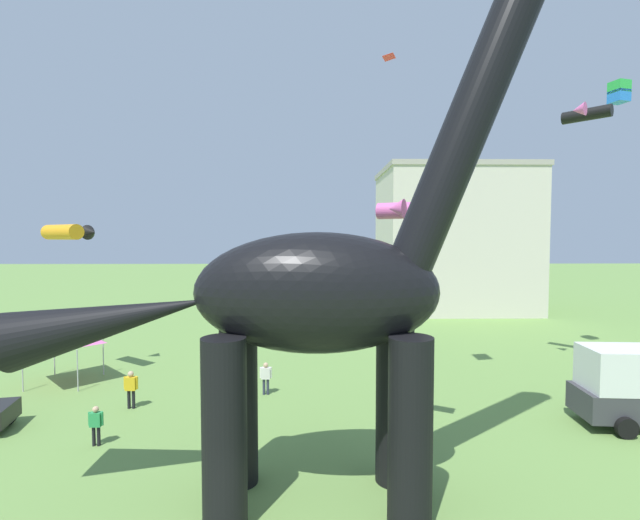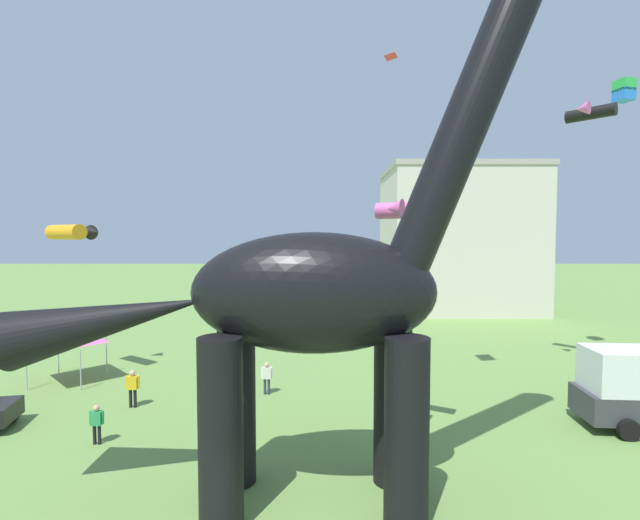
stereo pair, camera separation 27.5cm
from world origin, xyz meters
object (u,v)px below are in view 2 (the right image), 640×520
object	(u,v)px
kite_trailing	(393,57)
kite_high_right	(475,81)
person_near_flyer	(135,385)
dinosaur_sculpture	(313,293)
kite_far_right	(405,210)
kite_mid_right	(75,232)
kite_mid_left	(592,112)
person_strolling_adult	(269,375)
kite_high_left	(627,90)
festival_canopy_tent	(71,334)
person_vendor_side	(99,420)

from	to	relation	value
kite_trailing	kite_high_right	bearing A→B (deg)	-49.98
person_near_flyer	kite_trailing	bearing A→B (deg)	-73.67
dinosaur_sculpture	kite_far_right	distance (m)	4.62
kite_far_right	kite_mid_right	size ratio (longest dim) A/B	0.71
kite_far_right	kite_mid_left	world-z (taller)	kite_mid_left
kite_mid_right	kite_trailing	distance (m)	19.20
person_near_flyer	kite_mid_left	xyz separation A→B (m)	(22.25, 3.66, 13.04)
person_strolling_adult	kite_mid_left	world-z (taller)	kite_mid_left
kite_high_left	person_near_flyer	bearing A→B (deg)	-167.71
festival_canopy_tent	person_vendor_side	bearing A→B (deg)	-54.74
person_strolling_adult	kite_high_right	world-z (taller)	kite_high_right
person_strolling_adult	kite_far_right	xyz separation A→B (m)	(5.36, -6.36, 7.59)
person_strolling_adult	kite_high_right	xyz separation A→B (m)	(9.44, -0.93, 13.67)
dinosaur_sculpture	kite_mid_left	bearing A→B (deg)	29.21
festival_canopy_tent	kite_mid_right	xyz separation A→B (m)	(0.23, 0.26, 5.35)
kite_mid_left	kite_mid_right	bearing A→B (deg)	179.58
festival_canopy_tent	kite_high_right	xyz separation A→B (m)	(20.14, -2.86, 12.07)
dinosaur_sculpture	person_vendor_side	xyz separation A→B (m)	(-7.97, 3.60, -5.18)
person_near_flyer	kite_high_right	xyz separation A→B (m)	(15.25, 0.74, 13.60)
person_strolling_adult	kite_mid_left	bearing A→B (deg)	-127.85
dinosaur_sculpture	kite_high_left	world-z (taller)	dinosaur_sculpture
person_strolling_adult	kite_mid_left	distance (m)	21.11
person_strolling_adult	person_vendor_side	bearing A→B (deg)	88.12
dinosaur_sculpture	person_near_flyer	size ratio (longest dim) A/B	9.96
person_vendor_side	kite_high_left	world-z (taller)	kite_high_left
person_near_flyer	kite_mid_right	distance (m)	9.16
kite_high_left	kite_high_right	xyz separation A→B (m)	(-10.02, -4.77, -1.14)
person_strolling_adult	kite_mid_right	size ratio (longest dim) A/B	0.54
kite_far_right	kite_high_right	size ratio (longest dim) A/B	1.19
kite_mid_left	kite_trailing	size ratio (longest dim) A/B	2.54
person_vendor_side	kite_high_left	size ratio (longest dim) A/B	1.25
kite_mid_right	kite_high_right	world-z (taller)	kite_high_right
person_vendor_side	kite_mid_left	xyz separation A→B (m)	(22.08, 7.22, 13.17)
kite_mid_left	kite_trailing	xyz separation A→B (m)	(-10.10, 0.78, 3.12)
person_near_flyer	kite_mid_left	bearing A→B (deg)	-84.41
kite_high_right	kite_far_right	bearing A→B (deg)	-126.96
kite_mid_right	kite_mid_left	world-z (taller)	kite_mid_left
dinosaur_sculpture	kite_far_right	world-z (taller)	dinosaur_sculpture
kite_mid_left	kite_high_left	bearing A→B (deg)	31.51
kite_mid_right	kite_trailing	size ratio (longest dim) A/B	3.10
person_vendor_side	festival_canopy_tent	xyz separation A→B (m)	(-5.06, 7.16, 1.65)
kite_high_right	dinosaur_sculpture	bearing A→B (deg)	-131.99
festival_canopy_tent	kite_high_left	bearing A→B (deg)	3.63
person_near_flyer	festival_canopy_tent	size ratio (longest dim) A/B	0.54
person_vendor_side	kite_high_right	size ratio (longest dim) A/B	0.84
person_strolling_adult	kite_high_right	distance (m)	16.64
kite_far_right	kite_high_right	xyz separation A→B (m)	(4.08, 5.42, 6.08)
person_near_flyer	kite_trailing	size ratio (longest dim) A/B	1.79
kite_far_right	kite_mid_left	distance (m)	14.92
festival_canopy_tent	kite_high_right	bearing A→B (deg)	-8.08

